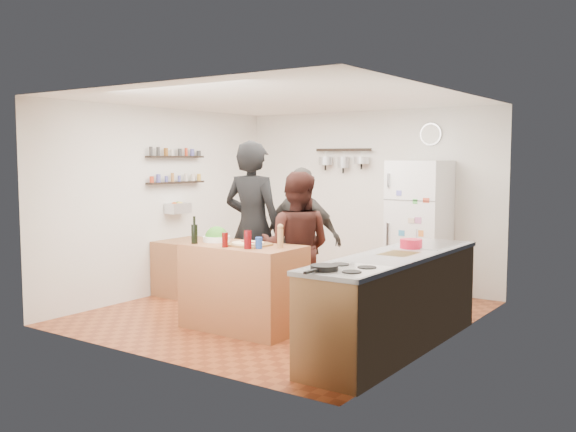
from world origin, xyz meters
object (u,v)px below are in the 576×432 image
Objects in this scene: prep_island at (244,287)px; fridge at (419,229)px; wall_clock at (431,134)px; person_back at (302,240)px; salt_canister at (259,243)px; red_bowl at (411,244)px; person_left at (253,228)px; wine_bottle at (194,234)px; side_table at (185,267)px; pepper_mill at (280,238)px; counter_run at (395,303)px; salad_bowl at (217,239)px; person_center at (296,247)px; skillet at (324,268)px.

prep_island is 0.69× the size of fridge.
person_back is at bearing -113.89° from wall_clock.
salt_canister reaches higher than red_bowl.
fridge is at bearing -129.64° from person_left.
red_bowl is at bearing 33.16° from salt_canister.
side_table is at bearing 137.54° from wine_bottle.
wine_bottle reaches higher than salt_canister.
fridge reaches higher than side_table.
wall_clock reaches higher than pepper_mill.
wall_clock is at bearing 90.00° from fridge.
pepper_mill is 0.66× the size of wall_clock.
fridge is 3.17m from side_table.
counter_run is 0.70m from red_bowl.
pepper_mill is at bearing 48.58° from salt_canister.
wall_clock reaches higher than salt_canister.
wall_clock reaches higher than prep_island.
salad_bowl is 3.35m from wall_clock.
red_bowl is (1.31, 0.15, 0.12)m from person_center.
prep_island is 0.61× the size of person_left.
counter_run is at bearing 9.77° from pepper_mill.
salt_canister is 0.04× the size of counter_run.
prep_island is 5.56× the size of red_bowl.
skillet is 4.00m from wall_clock.
counter_run is (2.07, 0.21, -0.49)m from salad_bowl.
red_bowl is (0.05, 1.60, 0.02)m from skillet.
person_left reaches higher than salad_bowl.
skillet is (-0.10, -1.13, 0.49)m from counter_run.
prep_island is 1.67m from counter_run.
wall_clock is (0.61, 2.31, 1.31)m from person_center.
person_left reaches higher than fridge.
skillet reaches higher than prep_island.
person_back is at bearing 85.87° from prep_island.
prep_island is at bearing 81.11° from person_back.
fridge is at bearing 108.06° from counter_run.
salad_bowl is 2.13m from red_bowl.
side_table is (-3.39, 0.23, -0.60)m from red_bowl.
person_center reaches higher than wine_bottle.
salt_canister is 1.00m from person_left.
red_bowl is 1.96m from fridge.
person_back reaches higher than pepper_mill.
wall_clock reaches higher than person_back.
fridge is (1.26, 1.93, -0.12)m from person_left.
person_center is 0.94× the size of fridge.
person_back is (-0.22, 0.45, 0.02)m from person_center.
wine_bottle is 0.91× the size of skillet.
pepper_mill is at bearing 6.34° from prep_island.
person_back is at bearing 111.19° from pepper_mill.
fridge is (0.90, 2.56, 0.45)m from prep_island.
wine_bottle is 0.08× the size of counter_run.
wine_bottle is at bearing 60.43° from person_back.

